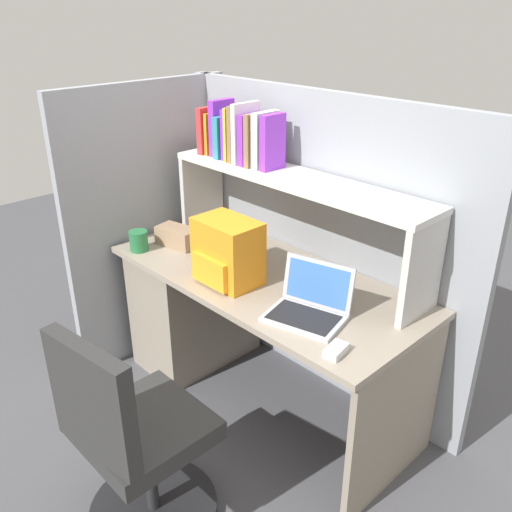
{
  "coord_description": "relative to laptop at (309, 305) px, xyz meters",
  "views": [
    {
      "loc": [
        1.64,
        -1.63,
        1.92
      ],
      "look_at": [
        0.0,
        -0.05,
        0.85
      ],
      "focal_mm": 38.34,
      "sensor_mm": 36.0,
      "label": 1
    }
  ],
  "objects": [
    {
      "name": "laptop",
      "position": [
        0.0,
        0.0,
        0.0
      ],
      "size": [
        0.36,
        0.32,
        0.22
      ],
      "color": "#B7BABF",
      "rests_on": "desk"
    },
    {
      "name": "cubicle_partition_rear",
      "position": [
        -0.39,
        0.5,
        -0.01
      ],
      "size": [
        1.84,
        0.05,
        1.55
      ],
      "primitive_type": "cube",
      "color": "gray",
      "rests_on": "ground_plane"
    },
    {
      "name": "computer_mouse",
      "position": [
        0.25,
        -0.13,
        -0.03
      ],
      "size": [
        0.08,
        0.11,
        0.03
      ],
      "primitive_type": "cube",
      "rotation": [
        0.0,
        0.0,
        0.17
      ],
      "color": "silver",
      "rests_on": "desk"
    },
    {
      "name": "overhead_hutch",
      "position": [
        -0.39,
        0.32,
        0.3
      ],
      "size": [
        1.44,
        0.28,
        0.45
      ],
      "color": "beige",
      "rests_on": "desk"
    },
    {
      "name": "paper_cup",
      "position": [
        -0.7,
        0.04,
        -0.0
      ],
      "size": [
        0.08,
        0.08,
        0.1
      ],
      "primitive_type": "cylinder",
      "color": "white",
      "rests_on": "desk"
    },
    {
      "name": "ground_plane",
      "position": [
        -0.39,
        0.12,
        -0.78
      ],
      "size": [
        8.0,
        8.0,
        0.0
      ],
      "primitive_type": "plane",
      "color": "#4C4C51"
    },
    {
      "name": "cubicle_partition_left",
      "position": [
        -1.24,
        0.07,
        -0.01
      ],
      "size": [
        0.05,
        1.06,
        1.55
      ],
      "primitive_type": "cube",
      "color": "gray",
      "rests_on": "ground_plane"
    },
    {
      "name": "desk",
      "position": [
        -0.78,
        0.12,
        -0.38
      ],
      "size": [
        1.6,
        0.7,
        0.73
      ],
      "color": "gray",
      "rests_on": "ground_plane"
    },
    {
      "name": "office_chair",
      "position": [
        -0.18,
        -0.76,
        -0.39
      ],
      "size": [
        0.52,
        0.52,
        0.93
      ],
      "rotation": [
        0.0,
        0.0,
        3.27
      ],
      "color": "black",
      "rests_on": "ground_plane"
    },
    {
      "name": "snack_canister",
      "position": [
        -1.05,
        -0.14,
        0.0
      ],
      "size": [
        0.1,
        0.1,
        0.11
      ],
      "primitive_type": "cylinder",
      "color": "#26723F",
      "rests_on": "desk"
    },
    {
      "name": "reference_books_on_shelf",
      "position": [
        -0.76,
        0.32,
        0.53
      ],
      "size": [
        0.49,
        0.19,
        0.29
      ],
      "color": "red",
      "rests_on": "overhead_hutch"
    },
    {
      "name": "tissue_box",
      "position": [
        -0.96,
        0.04,
        -0.0
      ],
      "size": [
        0.24,
        0.16,
        0.1
      ],
      "primitive_type": "cube",
      "rotation": [
        0.0,
        0.0,
        0.2
      ],
      "color": "#9E7F60",
      "rests_on": "desk"
    },
    {
      "name": "backpack",
      "position": [
        -0.47,
        -0.04,
        0.1
      ],
      "size": [
        0.3,
        0.23,
        0.3
      ],
      "color": "orange",
      "rests_on": "desk"
    }
  ]
}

